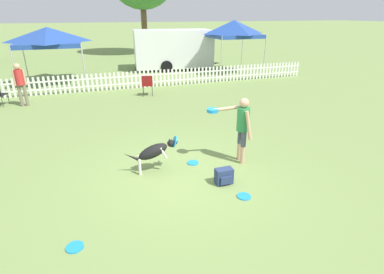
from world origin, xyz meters
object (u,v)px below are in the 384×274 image
(frisbee_near_handler, at_px, (244,196))
(equipment_trailer, at_px, (173,48))
(frisbee_midfield, at_px, (75,247))
(backpack_on_grass, at_px, (224,176))
(canopy_tent_main, at_px, (48,37))
(folding_chair_center, at_px, (147,84))
(leaping_dog, at_px, (154,151))
(spectator_standing, at_px, (20,81))
(frisbee_near_dog, at_px, (193,163))
(handler_person, at_px, (241,123))
(canopy_tent_secondary, at_px, (234,29))

(frisbee_near_handler, relative_size, equipment_trailer, 0.05)
(frisbee_midfield, bearing_deg, backpack_on_grass, 18.08)
(canopy_tent_main, bearing_deg, folding_chair_center, -45.38)
(leaping_dog, bearing_deg, backpack_on_grass, 56.87)
(leaping_dog, bearing_deg, spectator_standing, -145.81)
(leaping_dog, xyz_separation_m, equipment_trailer, (4.01, 12.66, 0.75))
(leaping_dog, xyz_separation_m, frisbee_midfield, (-1.66, -1.92, -0.47))
(canopy_tent_main, bearing_deg, frisbee_near_dog, -70.78)
(leaping_dog, distance_m, frisbee_near_handler, 2.13)
(frisbee_near_dog, relative_size, spectator_standing, 0.17)
(folding_chair_center, bearing_deg, frisbee_midfield, 83.52)
(frisbee_midfield, xyz_separation_m, equipment_trailer, (5.67, 14.58, 1.22))
(leaping_dog, bearing_deg, handler_person, 90.40)
(frisbee_near_handler, height_order, canopy_tent_secondary, canopy_tent_secondary)
(frisbee_near_dog, height_order, backpack_on_grass, backpack_on_grass)
(leaping_dog, relative_size, equipment_trailer, 0.21)
(leaping_dog, relative_size, frisbee_near_dog, 4.49)
(frisbee_near_handler, height_order, folding_chair_center, folding_chair_center)
(backpack_on_grass, bearing_deg, frisbee_near_dog, 106.12)
(frisbee_near_handler, height_order, backpack_on_grass, backpack_on_grass)
(frisbee_near_handler, bearing_deg, handler_person, 66.96)
(backpack_on_grass, bearing_deg, canopy_tent_secondary, 63.10)
(leaping_dog, xyz_separation_m, canopy_tent_secondary, (6.91, 10.25, 1.95))
(leaping_dog, xyz_separation_m, spectator_standing, (-3.53, 6.55, 0.48))
(canopy_tent_secondary, bearing_deg, handler_person, -115.41)
(handler_person, relative_size, folding_chair_center, 1.76)
(folding_chair_center, bearing_deg, canopy_tent_main, -33.43)
(spectator_standing, bearing_deg, canopy_tent_secondary, -162.19)
(equipment_trailer, bearing_deg, frisbee_midfield, -104.59)
(handler_person, height_order, frisbee_midfield, handler_person)
(canopy_tent_secondary, xyz_separation_m, equipment_trailer, (-2.91, 2.41, -1.20))
(frisbee_near_handler, distance_m, canopy_tent_main, 12.85)
(canopy_tent_secondary, height_order, equipment_trailer, canopy_tent_secondary)
(frisbee_near_dog, relative_size, canopy_tent_secondary, 0.09)
(canopy_tent_secondary, bearing_deg, equipment_trailer, 140.33)
(frisbee_near_dog, xyz_separation_m, canopy_tent_main, (-3.61, 10.35, 2.21))
(leaping_dog, distance_m, folding_chair_center, 6.62)
(backpack_on_grass, relative_size, folding_chair_center, 0.41)
(backpack_on_grass, bearing_deg, folding_chair_center, 90.49)
(leaping_dog, height_order, backpack_on_grass, leaping_dog)
(frisbee_midfield, relative_size, spectator_standing, 0.17)
(folding_chair_center, bearing_deg, frisbee_near_dog, 99.81)
(handler_person, relative_size, backpack_on_grass, 4.33)
(frisbee_midfield, bearing_deg, leaping_dog, 49.16)
(leaping_dog, height_order, canopy_tent_secondary, canopy_tent_secondary)
(leaping_dog, bearing_deg, canopy_tent_secondary, 151.88)
(canopy_tent_main, bearing_deg, backpack_on_grass, -71.06)
(handler_person, distance_m, frisbee_midfield, 4.12)
(folding_chair_center, distance_m, canopy_tent_main, 5.74)
(frisbee_near_handler, distance_m, spectator_standing, 9.53)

